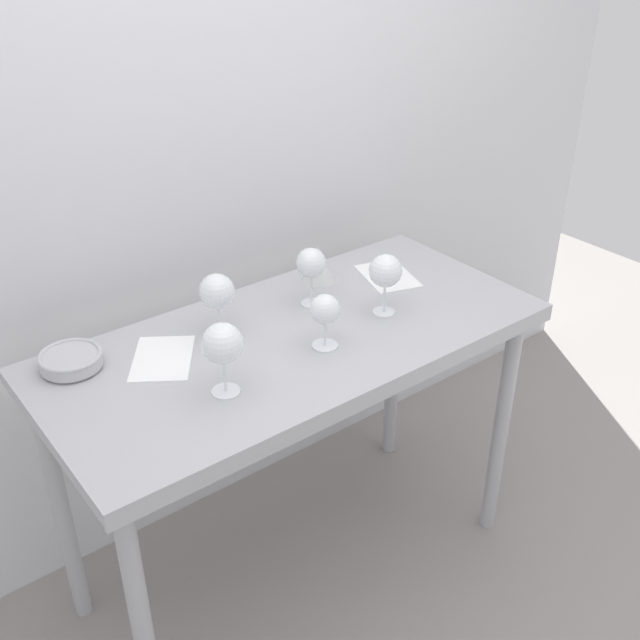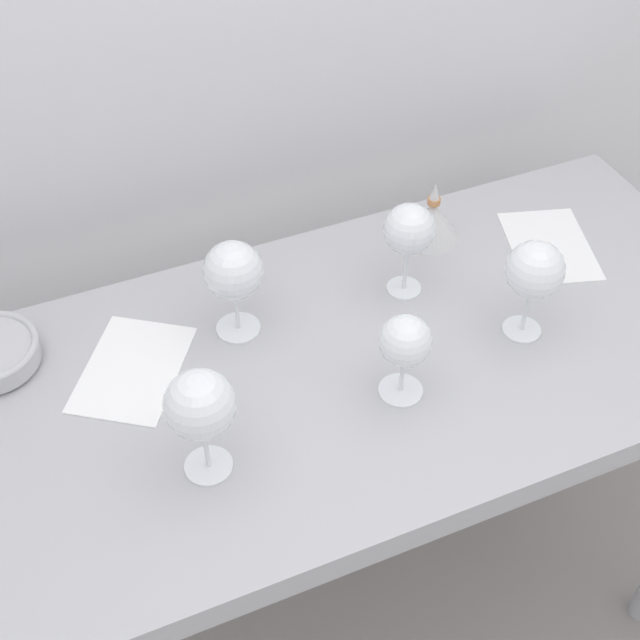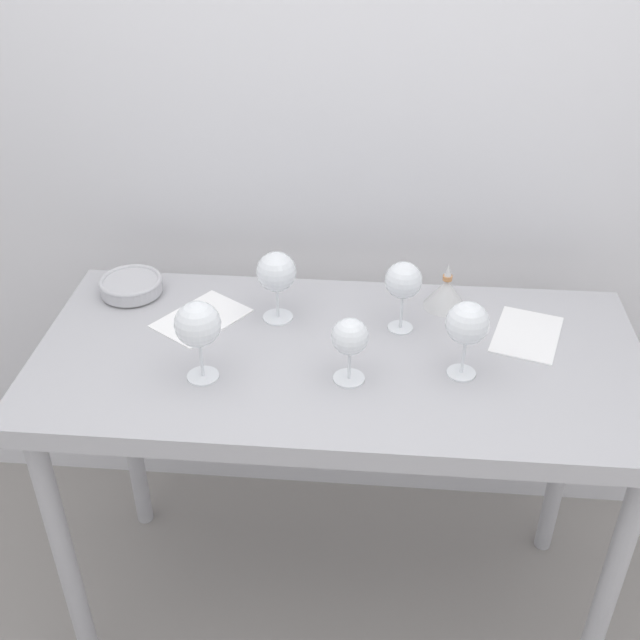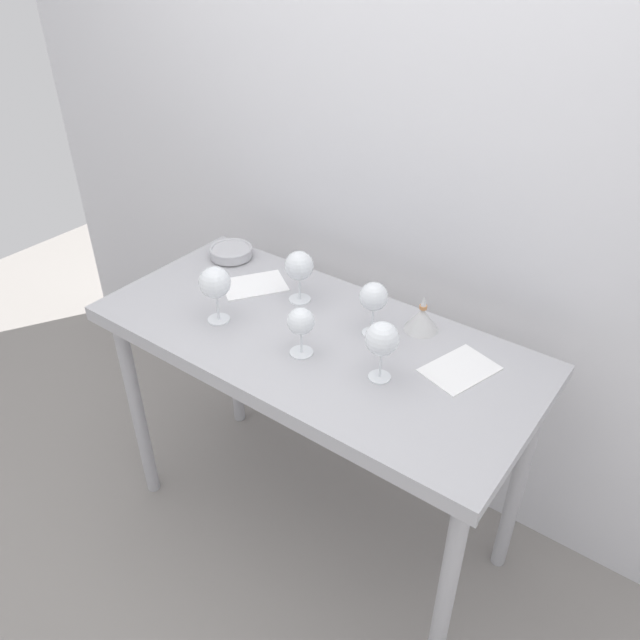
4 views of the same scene
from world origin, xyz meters
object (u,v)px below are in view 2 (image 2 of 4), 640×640
wine_glass_near_center (405,343)px  wine_glass_far_left (233,273)px  wine_glass_far_right (409,231)px  tasting_sheet_lower (133,369)px  wine_glass_near_left (200,407)px  decanter_funnel (432,220)px  tasting_sheet_upper (549,246)px  wine_glass_near_right (535,272)px

wine_glass_near_center → wine_glass_far_left: 0.30m
wine_glass_far_right → tasting_sheet_lower: size_ratio=0.83×
wine_glass_near_left → decanter_funnel: 0.65m
tasting_sheet_upper → wine_glass_far_left: bearing=-165.3°
wine_glass_near_right → decanter_funnel: bearing=94.6°
wine_glass_near_right → decanter_funnel: (-0.02, 0.28, -0.09)m
wine_glass_near_right → wine_glass_far_right: bearing=128.5°
decanter_funnel → wine_glass_near_left: bearing=-148.1°
tasting_sheet_lower → wine_glass_near_center: bearing=5.1°
wine_glass_near_left → wine_glass_near_right: wine_glass_near_left is taller
wine_glass_near_center → decanter_funnel: bearing=55.0°
tasting_sheet_upper → decanter_funnel: size_ratio=1.73×
wine_glass_far_left → tasting_sheet_lower: (-0.19, -0.02, -0.12)m
wine_glass_near_center → tasting_sheet_lower: wine_glass_near_center is taller
wine_glass_near_left → wine_glass_near_center: size_ratio=1.23×
wine_glass_near_left → wine_glass_far_left: wine_glass_near_left is taller
wine_glass_far_left → tasting_sheet_upper: wine_glass_far_left is taller
wine_glass_near_right → wine_glass_near_center: 0.25m
wine_glass_far_left → tasting_sheet_lower: wine_glass_far_left is taller
wine_glass_near_left → wine_glass_far_right: bearing=27.8°
wine_glass_far_right → tasting_sheet_upper: (0.30, -0.00, -0.13)m
tasting_sheet_lower → decanter_funnel: decanter_funnel is taller
wine_glass_near_center → tasting_sheet_upper: (0.41, 0.21, -0.11)m
wine_glass_near_right → tasting_sheet_lower: (-0.62, 0.17, -0.13)m
decanter_funnel → wine_glass_far_right: bearing=-135.2°
wine_glass_near_left → wine_glass_far_left: bearing=61.8°
wine_glass_near_right → wine_glass_near_left: bearing=-174.0°
wine_glass_near_right → tasting_sheet_upper: wine_glass_near_right is taller
wine_glass_near_center → decanter_funnel: (0.22, 0.32, -0.07)m
wine_glass_near_left → wine_glass_far_right: wine_glass_near_left is taller
wine_glass_far_right → wine_glass_far_left: bearing=176.0°
wine_glass_far_right → tasting_sheet_upper: 0.33m
wine_glass_near_right → tasting_sheet_lower: bearing=164.7°
wine_glass_near_right → tasting_sheet_lower: 0.65m
wine_glass_far_right → wine_glass_far_left: size_ratio=1.00×
wine_glass_far_right → wine_glass_near_center: wine_glass_far_right is taller
wine_glass_near_center → decanter_funnel: size_ratio=1.28×
wine_glass_far_left → decanter_funnel: wine_glass_far_left is taller
tasting_sheet_upper → decanter_funnel: 0.22m
wine_glass_near_right → wine_glass_near_center: wine_glass_near_right is taller
wine_glass_near_left → wine_glass_near_center: wine_glass_near_left is taller
tasting_sheet_upper → tasting_sheet_lower: same height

